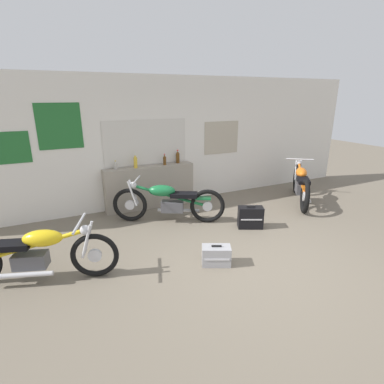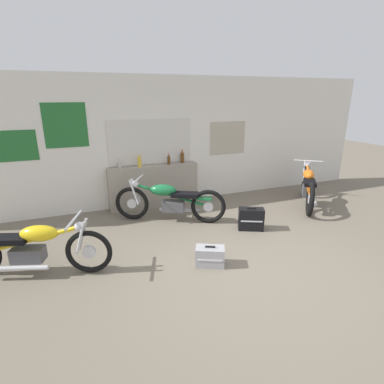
{
  "view_description": "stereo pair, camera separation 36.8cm",
  "coord_description": "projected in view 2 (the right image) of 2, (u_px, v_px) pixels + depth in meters",
  "views": [
    {
      "loc": [
        -2.54,
        -3.02,
        2.39
      ],
      "look_at": [
        -0.29,
        1.67,
        0.7
      ],
      "focal_mm": 28.0,
      "sensor_mm": 36.0,
      "label": 1
    },
    {
      "loc": [
        -2.2,
        -3.17,
        2.39
      ],
      "look_at": [
        -0.29,
        1.67,
        0.7
      ],
      "focal_mm": 28.0,
      "sensor_mm": 36.0,
      "label": 2
    }
  ],
  "objects": [
    {
      "name": "ground_plane",
      "position": [
        253.0,
        269.0,
        4.31
      ],
      "size": [
        24.0,
        24.0,
        0.0
      ],
      "primitive_type": "plane",
      "color": "#706656"
    },
    {
      "name": "wall_back",
      "position": [
        178.0,
        141.0,
        6.73
      ],
      "size": [
        10.0,
        0.07,
        2.8
      ],
      "color": "silver",
      "rests_on": "ground_plane"
    },
    {
      "name": "sill_counter",
      "position": [
        154.0,
        186.0,
        6.64
      ],
      "size": [
        1.97,
        0.28,
        0.93
      ],
      "color": "gray",
      "rests_on": "ground_plane"
    },
    {
      "name": "bottle_leftmost",
      "position": [
        120.0,
        164.0,
        6.24
      ],
      "size": [
        0.07,
        0.07,
        0.19
      ],
      "color": "#B7B2A8",
      "rests_on": "sill_counter"
    },
    {
      "name": "bottle_left_center",
      "position": [
        139.0,
        161.0,
        6.32
      ],
      "size": [
        0.08,
        0.08,
        0.3
      ],
      "color": "gold",
      "rests_on": "sill_counter"
    },
    {
      "name": "bottle_center",
      "position": [
        169.0,
        160.0,
        6.56
      ],
      "size": [
        0.07,
        0.07,
        0.24
      ],
      "color": "#5B3814",
      "rests_on": "sill_counter"
    },
    {
      "name": "bottle_right_center",
      "position": [
        182.0,
        157.0,
        6.73
      ],
      "size": [
        0.08,
        0.08,
        0.3
      ],
      "color": "#5B3814",
      "rests_on": "sill_counter"
    },
    {
      "name": "motorcycle_green",
      "position": [
        170.0,
        201.0,
        5.83
      ],
      "size": [
        1.97,
        1.13,
        0.86
      ],
      "color": "black",
      "rests_on": "ground_plane"
    },
    {
      "name": "motorcycle_yellow",
      "position": [
        32.0,
        247.0,
        4.07
      ],
      "size": [
        2.05,
        0.88,
        0.82
      ],
      "color": "black",
      "rests_on": "ground_plane"
    },
    {
      "name": "motorcycle_orange",
      "position": [
        308.0,
        186.0,
        6.74
      ],
      "size": [
        1.39,
        1.76,
        0.91
      ],
      "color": "black",
      "rests_on": "ground_plane"
    },
    {
      "name": "hard_case_black",
      "position": [
        251.0,
        219.0,
        5.53
      ],
      "size": [
        0.51,
        0.4,
        0.43
      ],
      "color": "black",
      "rests_on": "ground_plane"
    },
    {
      "name": "hard_case_silver",
      "position": [
        210.0,
        256.0,
        4.37
      ],
      "size": [
        0.48,
        0.39,
        0.31
      ],
      "color": "#9E9EA3",
      "rests_on": "ground_plane"
    }
  ]
}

